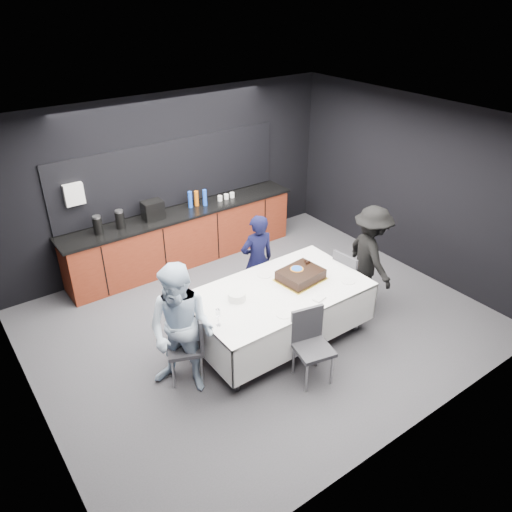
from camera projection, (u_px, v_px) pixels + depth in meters
The scene contains 18 objects.
ground at pixel (260, 323), 7.12m from camera, with size 6.00×6.00×0.00m, color #434348.
room_shell at pixel (261, 203), 6.21m from camera, with size 6.04×5.04×2.82m.
kitchenette at pixel (182, 233), 8.42m from camera, with size 4.10×0.64×2.05m.
party_table at pixel (278, 298), 6.53m from camera, with size 2.32×1.32×0.78m.
cake_assembly at pixel (301, 275), 6.63m from camera, with size 0.64×0.54×0.18m.
plate_stack at pixel (237, 296), 6.23m from camera, with size 0.22×0.22×0.10m, color white.
loose_plate_near at pixel (284, 314), 5.98m from camera, with size 0.20×0.20×0.01m, color white.
loose_plate_right_a at pixel (312, 266), 6.97m from camera, with size 0.18×0.18×0.01m, color white.
loose_plate_right_b at pixel (348, 281), 6.64m from camera, with size 0.20×0.20×0.01m, color white.
loose_plate_far at pixel (264, 275), 6.77m from camera, with size 0.20×0.20×0.01m, color white.
fork_pile at pixel (319, 299), 6.25m from camera, with size 0.16×0.10×0.02m, color white.
champagne_flute at pixel (218, 314), 5.72m from camera, with size 0.06×0.06×0.22m.
chair_left at pixel (191, 341), 5.93m from camera, with size 0.55×0.55×0.92m.
chair_right at pixel (348, 276), 7.21m from camera, with size 0.46×0.46×0.92m.
chair_near at pixel (310, 340), 5.95m from camera, with size 0.50×0.50×0.92m.
person_center at pixel (257, 261), 7.23m from camera, with size 0.53×0.34×1.44m, color black.
person_left at pixel (181, 330), 5.63m from camera, with size 0.81×0.63×1.66m, color silver.
person_right at pixel (370, 256), 7.26m from camera, with size 0.99×0.57×1.53m, color black.
Camera 1 is at (-3.41, -4.62, 4.33)m, focal length 35.00 mm.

